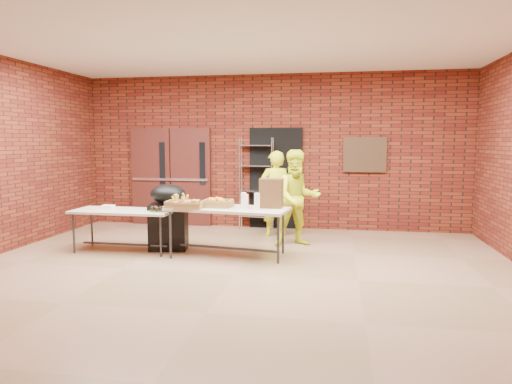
% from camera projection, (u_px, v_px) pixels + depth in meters
% --- Properties ---
extents(room, '(8.08, 7.08, 3.28)m').
position_uv_depth(room, '(235.00, 158.00, 6.09)').
color(room, '#8D704C').
rests_on(room, ground).
extents(double_doors, '(1.78, 0.12, 2.10)m').
position_uv_depth(double_doors, '(171.00, 177.00, 9.90)').
color(double_doors, '#451314').
rests_on(double_doors, room).
extents(dark_doorway, '(1.10, 0.06, 2.10)m').
position_uv_depth(dark_doorway, '(276.00, 178.00, 9.52)').
color(dark_doorway, black).
rests_on(dark_doorway, room).
extents(bronze_plaque, '(0.85, 0.04, 0.70)m').
position_uv_depth(bronze_plaque, '(365.00, 155.00, 9.15)').
color(bronze_plaque, '#3D2918').
rests_on(bronze_plaque, room).
extents(wire_rack, '(0.73, 0.36, 1.89)m').
position_uv_depth(wire_rack, '(256.00, 184.00, 9.47)').
color(wire_rack, silver).
rests_on(wire_rack, room).
extents(table_left, '(1.69, 0.72, 0.69)m').
position_uv_depth(table_left, '(124.00, 213.00, 7.54)').
color(table_left, '#BFB192').
rests_on(table_left, room).
extents(table_right, '(1.99, 1.04, 0.78)m').
position_uv_depth(table_right, '(228.00, 212.00, 7.20)').
color(table_right, '#BFB192').
rests_on(table_right, room).
extents(basket_bananas, '(0.43, 0.33, 0.13)m').
position_uv_depth(basket_bananas, '(181.00, 204.00, 7.22)').
color(basket_bananas, olive).
rests_on(basket_bananas, table_right).
extents(basket_oranges, '(0.45, 0.35, 0.14)m').
position_uv_depth(basket_oranges, '(218.00, 203.00, 7.25)').
color(basket_oranges, olive).
rests_on(basket_oranges, table_right).
extents(basket_apples, '(0.42, 0.33, 0.13)m').
position_uv_depth(basket_apples, '(189.00, 205.00, 7.11)').
color(basket_apples, olive).
rests_on(basket_apples, table_right).
extents(muffin_tray, '(0.35, 0.35, 0.09)m').
position_uv_depth(muffin_tray, '(160.00, 209.00, 7.41)').
color(muffin_tray, '#154F24').
rests_on(muffin_tray, table_left).
extents(napkin_box, '(0.20, 0.13, 0.07)m').
position_uv_depth(napkin_box, '(108.00, 207.00, 7.63)').
color(napkin_box, white).
rests_on(napkin_box, table_left).
extents(coffee_dispenser, '(0.35, 0.31, 0.46)m').
position_uv_depth(coffee_dispenser, '(271.00, 193.00, 7.18)').
color(coffee_dispenser, '#50361B').
rests_on(coffee_dispenser, table_right).
extents(cup_stack_front, '(0.08, 0.08, 0.25)m').
position_uv_depth(cup_stack_front, '(244.00, 201.00, 7.03)').
color(cup_stack_front, white).
rests_on(cup_stack_front, table_right).
extents(cup_stack_mid, '(0.08, 0.08, 0.25)m').
position_uv_depth(cup_stack_mid, '(257.00, 201.00, 6.95)').
color(cup_stack_mid, white).
rests_on(cup_stack_mid, table_right).
extents(cup_stack_back, '(0.07, 0.07, 0.22)m').
position_uv_depth(cup_stack_back, '(246.00, 201.00, 7.10)').
color(cup_stack_back, white).
rests_on(cup_stack_back, table_right).
extents(covered_grill, '(0.69, 0.61, 1.11)m').
position_uv_depth(covered_grill, '(168.00, 217.00, 7.70)').
color(covered_grill, black).
rests_on(covered_grill, room).
extents(volunteer_woman, '(0.69, 0.57, 1.64)m').
position_uv_depth(volunteer_woman, '(275.00, 194.00, 8.75)').
color(volunteer_woman, yellow).
rests_on(volunteer_woman, room).
extents(volunteer_man, '(0.99, 0.89, 1.68)m').
position_uv_depth(volunteer_man, '(297.00, 198.00, 7.92)').
color(volunteer_man, yellow).
rests_on(volunteer_man, room).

